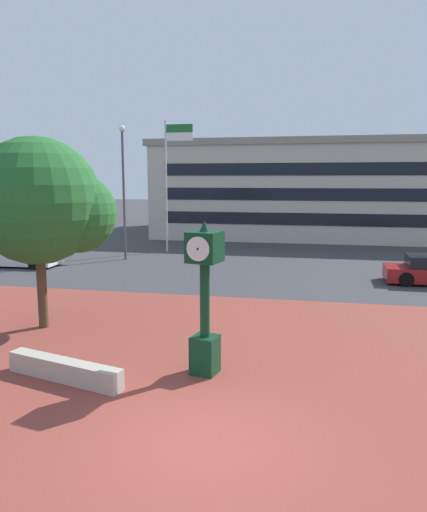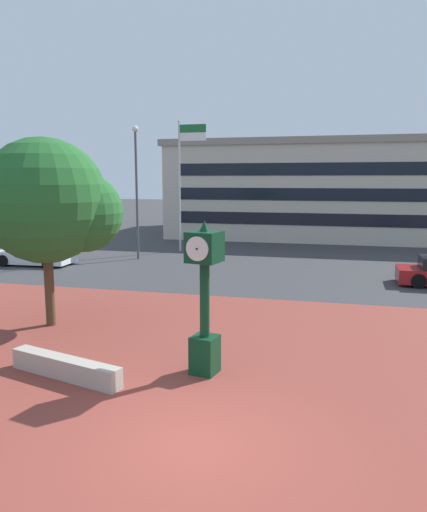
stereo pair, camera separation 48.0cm
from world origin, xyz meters
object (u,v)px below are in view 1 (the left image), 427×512
Objects in this scene: car_street_mid at (19,256)px; civic_building at (334,189)px; street_lamp_post at (123,180)px; plaza_tree at (46,204)px; street_clock at (205,296)px; flagpole_primary at (170,173)px.

car_street_mid is 26.93m from civic_building.
street_lamp_post is (4.85, 3.27, 4.05)m from car_street_mid.
plaza_tree is at bearing 34.98° from car_street_mid.
car_street_mid is at bearing 127.92° from plaza_tree.
civic_building is at bearing 72.12° from plaza_tree.
flagpole_primary is (-6.65, 19.21, 3.13)m from street_clock.
flagpole_primary reaches higher than street_clock.
car_street_mid is at bearing 148.22° from street_clock.
civic_building is at bearing 51.87° from flagpole_primary.
street_lamp_post is (-8.35, 15.68, 2.68)m from street_clock.
car_street_mid is 7.12m from street_lamp_post.
car_street_mid is 10.47m from flagpole_primary.
flagpole_primary reaches higher than car_street_mid.
street_clock is at bearing -25.75° from plaza_tree.
street_lamp_post is at bearing -125.84° from civic_building.
plaza_tree is 12.71m from car_street_mid.
plaza_tree is 0.72× the size of flagpole_primary.
street_clock is 0.48× the size of street_lamp_post.
flagpole_primary reaches higher than civic_building.
street_lamp_post reaches higher than car_street_mid.
street_lamp_post reaches higher than plaza_tree.
street_clock is at bearing -97.01° from civic_building.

